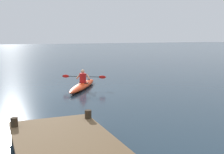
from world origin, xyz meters
name	(u,v)px	position (x,y,z in m)	size (l,w,h in m)	color
ground_plane	(78,89)	(0.00, 0.00, 0.00)	(160.00, 160.00, 0.00)	#233847
kayak	(83,86)	(-0.30, -0.16, 0.15)	(2.85, 4.00, 0.30)	red
kayaker	(83,77)	(-0.35, -0.24, 0.61)	(2.13, 1.37, 0.74)	red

